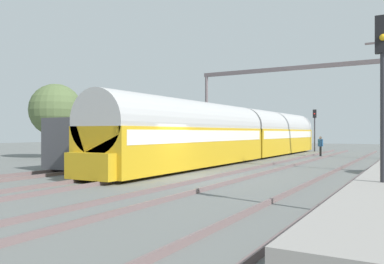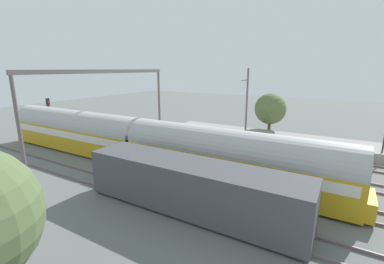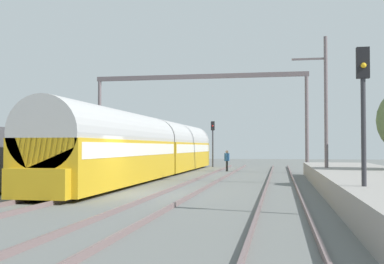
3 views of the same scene
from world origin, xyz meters
name	(u,v)px [view 3 (image 3 of 3)]	position (x,y,z in m)	size (l,w,h in m)	color
ground	(130,194)	(0.00, 0.00, 0.00)	(120.00, 120.00, 0.00)	slate
track_west	(83,191)	(-2.14, 0.00, 0.08)	(1.52, 60.00, 0.16)	#6D5959
track_east	(178,193)	(2.14, 0.00, 0.08)	(1.52, 60.00, 0.16)	#6D5959
track_far_east	(282,195)	(6.43, 0.00, 0.08)	(1.52, 60.00, 0.16)	#6D5959
platform	(371,183)	(10.25, 2.00, 0.45)	(4.40, 28.00, 0.90)	gray
passenger_train	(154,148)	(-2.14, 12.30, 1.97)	(2.93, 32.85, 3.82)	gold
freight_car	(43,157)	(-6.43, 4.68, 1.47)	(2.80, 13.00, 2.70)	#47474C
person_crossing	(227,159)	(2.06, 19.78, 1.03)	(0.41, 0.47, 1.73)	#282828
railway_signal_near	(363,108)	(8.74, -5.48, 3.15)	(0.36, 0.30, 4.90)	#2D2D33
railway_signal_far	(213,137)	(-0.23, 27.89, 2.95)	(0.36, 0.30, 4.56)	#2D2D33
catenary_gantry	(199,98)	(0.00, 18.21, 5.95)	(17.26, 0.28, 7.86)	#665A5E
catenary_pole_east_mid	(325,107)	(8.78, 6.84, 4.15)	(1.90, 0.20, 8.00)	#665A5E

